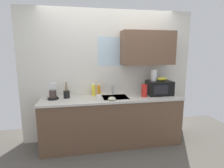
% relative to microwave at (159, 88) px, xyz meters
% --- Properties ---
extents(kitchen_wall_assembly, '(3.32, 0.42, 2.50)m').
position_rel_microwave_xyz_m(kitchen_wall_assembly, '(-0.80, 0.26, 0.32)').
color(kitchen_wall_assembly, silver).
rests_on(kitchen_wall_assembly, ground).
extents(counter_unit, '(2.55, 0.63, 0.90)m').
position_rel_microwave_xyz_m(counter_unit, '(-0.94, -0.05, -0.58)').
color(counter_unit, brown).
rests_on(counter_unit, ground).
extents(sink_faucet, '(0.03, 0.03, 0.19)m').
position_rel_microwave_xyz_m(sink_faucet, '(-0.88, 0.19, -0.04)').
color(sink_faucet, '#B2B5BA').
rests_on(sink_faucet, counter_unit).
extents(microwave, '(0.46, 0.35, 0.27)m').
position_rel_microwave_xyz_m(microwave, '(0.00, 0.00, 0.00)').
color(microwave, black).
rests_on(microwave, counter_unit).
extents(banana_bunch, '(0.20, 0.11, 0.07)m').
position_rel_microwave_xyz_m(banana_bunch, '(0.05, 0.00, 0.17)').
color(banana_bunch, gold).
rests_on(banana_bunch, microwave).
extents(paper_towel_roll, '(0.11, 0.11, 0.22)m').
position_rel_microwave_xyz_m(paper_towel_roll, '(-0.10, 0.05, 0.24)').
color(paper_towel_roll, white).
rests_on(paper_towel_roll, microwave).
extents(coffee_maker, '(0.19, 0.21, 0.28)m').
position_rel_microwave_xyz_m(coffee_maker, '(-1.98, 0.06, -0.03)').
color(coffee_maker, black).
rests_on(coffee_maker, counter_unit).
extents(dish_soap_bottle_orange, '(0.06, 0.06, 0.24)m').
position_rel_microwave_xyz_m(dish_soap_bottle_orange, '(-1.16, 0.15, -0.02)').
color(dish_soap_bottle_orange, orange).
rests_on(dish_soap_bottle_orange, counter_unit).
extents(dish_soap_bottle_yellow, '(0.07, 0.07, 0.25)m').
position_rel_microwave_xyz_m(dish_soap_bottle_yellow, '(-1.25, 0.14, -0.02)').
color(dish_soap_bottle_yellow, yellow).
rests_on(dish_soap_bottle_yellow, counter_unit).
extents(cereal_canister, '(0.10, 0.10, 0.23)m').
position_rel_microwave_xyz_m(cereal_canister, '(-0.34, -0.10, -0.02)').
color(cereal_canister, red).
rests_on(cereal_canister, counter_unit).
extents(mug_white, '(0.08, 0.08, 0.09)m').
position_rel_microwave_xyz_m(mug_white, '(-1.20, -0.19, -0.09)').
color(mug_white, white).
rests_on(mug_white, counter_unit).
extents(utensil_crock, '(0.11, 0.11, 0.29)m').
position_rel_microwave_xyz_m(utensil_crock, '(-1.75, 0.07, -0.06)').
color(utensil_crock, black).
rests_on(utensil_crock, counter_unit).
extents(small_bowl, '(0.13, 0.13, 0.06)m').
position_rel_microwave_xyz_m(small_bowl, '(-0.98, -0.25, -0.10)').
color(small_bowl, beige).
rests_on(small_bowl, counter_unit).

